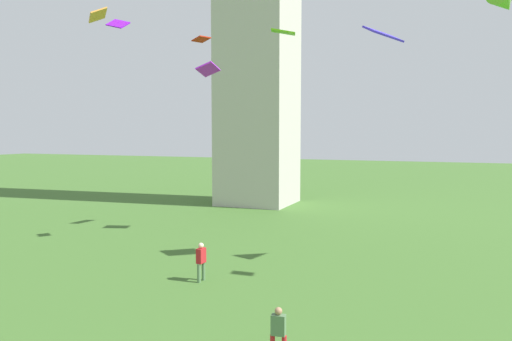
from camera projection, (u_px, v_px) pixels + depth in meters
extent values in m
cylinder|color=#51754C|center=(204.00, 271.00, 21.78)|extent=(0.16, 0.16, 0.84)
cylinder|color=#51754C|center=(199.00, 273.00, 21.44)|extent=(0.16, 0.16, 0.84)
cube|color=red|center=(201.00, 256.00, 21.55)|extent=(0.29, 0.47, 0.66)
sphere|color=beige|center=(201.00, 245.00, 21.52)|extent=(0.24, 0.24, 0.24)
cube|color=#51754C|center=(278.00, 325.00, 14.03)|extent=(0.43, 0.28, 0.60)
sphere|color=#A37556|center=(278.00, 311.00, 14.00)|extent=(0.22, 0.22, 0.22)
cone|color=#63C022|center=(504.00, 2.00, 21.91)|extent=(1.73, 2.12, 1.54)
cube|color=#5AB30F|center=(283.00, 32.00, 29.77)|extent=(1.71, 1.43, 0.39)
cube|color=red|center=(201.00, 39.00, 27.37)|extent=(1.26, 1.16, 0.20)
cube|color=#AB22E3|center=(208.00, 69.00, 32.42)|extent=(1.26, 1.86, 0.86)
cube|color=#3E2AE2|center=(383.00, 34.00, 23.02)|extent=(1.95, 2.05, 0.89)
cube|color=orange|center=(98.00, 15.00, 26.27)|extent=(1.51, 1.60, 0.69)
cube|color=#8212E0|center=(118.00, 24.00, 22.90)|extent=(1.08, 0.65, 0.64)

